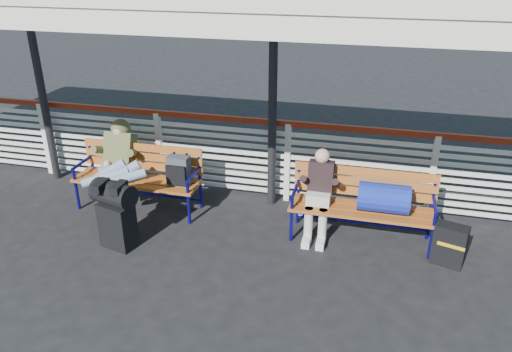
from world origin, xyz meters
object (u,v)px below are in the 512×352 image
(bench_right, at_px, (374,199))
(companion_person, at_px, (319,193))
(suitcase_side, at_px, (449,245))
(traveler_man, at_px, (116,169))
(luggage_stack, at_px, (116,212))
(bench_left, at_px, (149,171))

(bench_right, height_order, companion_person, companion_person)
(suitcase_side, bearing_deg, bench_right, 179.00)
(bench_right, xyz_separation_m, traveler_man, (-3.41, -0.22, 0.12))
(traveler_man, height_order, suitcase_side, traveler_man)
(traveler_man, bearing_deg, companion_person, 4.65)
(luggage_stack, xyz_separation_m, bench_left, (-0.04, 1.04, 0.09))
(traveler_man, height_order, companion_person, traveler_man)
(bench_right, height_order, suitcase_side, bench_right)
(luggage_stack, distance_m, bench_left, 1.04)
(luggage_stack, bearing_deg, traveler_man, 132.25)
(bench_right, relative_size, traveler_man, 1.10)
(companion_person, bearing_deg, bench_right, 0.17)
(luggage_stack, height_order, companion_person, companion_person)
(suitcase_side, bearing_deg, luggage_stack, -154.08)
(bench_left, height_order, bench_right, same)
(luggage_stack, distance_m, companion_person, 2.55)
(traveler_man, relative_size, suitcase_side, 3.18)
(luggage_stack, bearing_deg, companion_person, 36.46)
(bench_right, bearing_deg, bench_left, 177.65)
(luggage_stack, bearing_deg, bench_right, 32.09)
(companion_person, height_order, suitcase_side, companion_person)
(bench_left, distance_m, bench_right, 3.11)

